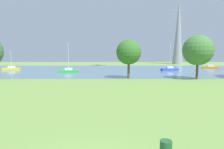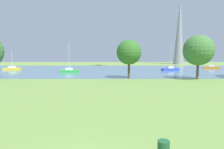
# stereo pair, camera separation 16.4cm
# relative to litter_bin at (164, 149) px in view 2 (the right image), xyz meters

# --- Properties ---
(ground_plane) EXTENTS (160.00, 160.00, 0.00)m
(ground_plane) POSITION_rel_litter_bin_xyz_m (-3.64, 20.41, -0.40)
(ground_plane) COLOR olive
(litter_bin) EXTENTS (0.56, 0.56, 0.80)m
(litter_bin) POSITION_rel_litter_bin_xyz_m (0.00, 0.00, 0.00)
(litter_bin) COLOR #1E512D
(litter_bin) RESTS_ON ground
(water_surface) EXTENTS (140.00, 40.00, 0.02)m
(water_surface) POSITION_rel_litter_bin_xyz_m (-3.64, 48.41, -0.39)
(water_surface) COLOR slate
(water_surface) RESTS_ON ground
(sailboat_green) EXTENTS (4.96, 2.12, 7.42)m
(sailboat_green) POSITION_rel_litter_bin_xyz_m (-13.11, 40.97, 0.07)
(sailboat_green) COLOR green
(sailboat_green) RESTS_ON water_surface
(sailboat_orange) EXTENTS (5.03, 2.87, 7.99)m
(sailboat_orange) POSITION_rel_litter_bin_xyz_m (28.88, 53.91, 0.08)
(sailboat_orange) COLOR orange
(sailboat_orange) RESTS_ON water_surface
(sailboat_blue) EXTENTS (4.99, 2.33, 7.33)m
(sailboat_blue) POSITION_rel_litter_bin_xyz_m (13.87, 46.62, 0.07)
(sailboat_blue) COLOR blue
(sailboat_blue) RESTS_ON water_surface
(sailboat_yellow) EXTENTS (5.00, 2.38, 5.41)m
(sailboat_yellow) POSITION_rel_litter_bin_xyz_m (-30.96, 48.31, 0.05)
(sailboat_yellow) COLOR yellow
(sailboat_yellow) RESTS_ON water_surface
(tree_east_near) EXTENTS (4.74, 4.74, 7.38)m
(tree_east_near) POSITION_rel_litter_bin_xyz_m (0.84, 29.26, 4.59)
(tree_east_near) COLOR brown
(tree_east_near) RESTS_ON ground
(tree_east_far) EXTENTS (5.55, 5.55, 8.13)m
(tree_east_far) POSITION_rel_litter_bin_xyz_m (13.41, 27.91, 4.94)
(tree_east_far) COLOR brown
(tree_east_far) RESTS_ON ground
(electricity_pylon) EXTENTS (6.40, 4.40, 28.82)m
(electricity_pylon) POSITION_rel_litter_bin_xyz_m (26.98, 79.74, 14.02)
(electricity_pylon) COLOR gray
(electricity_pylon) RESTS_ON ground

